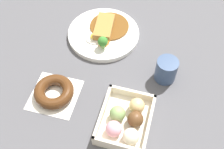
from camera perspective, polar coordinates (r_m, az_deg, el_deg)
The scene contains 5 objects.
ground_plane at distance 0.91m, azimuth -2.33°, elevation 0.06°, with size 1.60×1.60×0.00m, color #4C4C51.
curry_plate at distance 1.00m, azimuth -1.65°, elevation 8.45°, with size 0.25×0.25×0.06m.
donut_box at distance 0.79m, azimuth 2.88°, elevation -9.31°, with size 0.18×0.14×0.06m.
chocolate_ring_donut at distance 0.86m, azimuth -11.70°, elevation -3.45°, with size 0.14×0.14×0.04m.
coffee_mug at distance 0.88m, azimuth 10.94°, elevation 0.91°, with size 0.07×0.07×0.08m, color #33476B.
Camera 1 is at (-0.50, -0.18, 0.73)m, focal length 45.04 mm.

